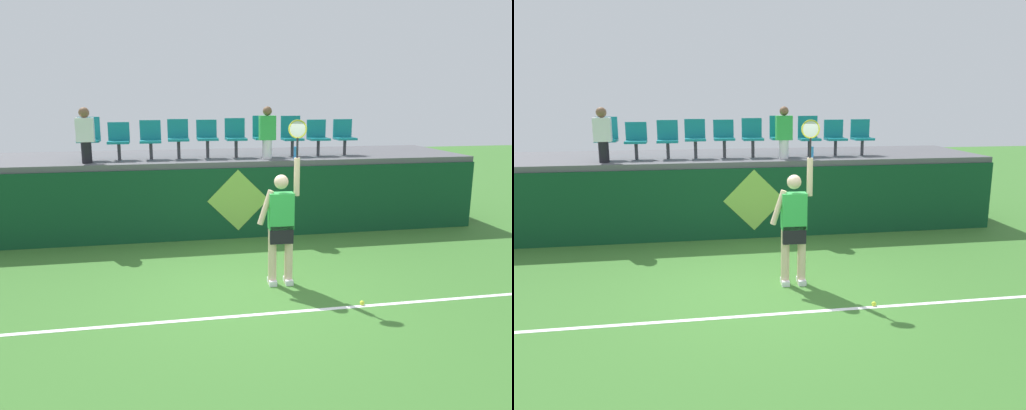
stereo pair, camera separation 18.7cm
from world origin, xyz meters
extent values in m
plane|color=#3D752D|center=(0.00, 0.00, 0.00)|extent=(40.00, 40.00, 0.00)
cube|color=#0F4223|center=(0.00, 2.99, 0.74)|extent=(11.03, 0.20, 1.47)
cube|color=#56565B|center=(0.00, 4.29, 1.53)|extent=(11.03, 2.69, 0.12)
cube|color=white|center=(0.00, -0.84, 0.00)|extent=(9.93, 0.08, 0.01)
cube|color=white|center=(0.34, 0.23, 0.04)|extent=(0.13, 0.26, 0.08)
cube|color=white|center=(0.60, 0.22, 0.04)|extent=(0.13, 0.26, 0.08)
cylinder|color=beige|center=(0.34, 0.23, 0.45)|extent=(0.13, 0.13, 0.90)
cylinder|color=beige|center=(0.60, 0.22, 0.45)|extent=(0.13, 0.13, 0.90)
cube|color=black|center=(0.47, 0.23, 0.82)|extent=(0.37, 0.23, 0.28)
cube|color=green|center=(0.47, 0.23, 1.18)|extent=(0.39, 0.24, 0.56)
sphere|color=beige|center=(0.47, 0.23, 1.63)|extent=(0.22, 0.22, 0.22)
cylinder|color=beige|center=(0.23, 0.24, 1.24)|extent=(0.26, 0.10, 0.55)
cylinder|color=beige|center=(0.71, 0.22, 1.70)|extent=(0.09, 0.09, 0.58)
cylinder|color=black|center=(0.71, 0.22, 2.14)|extent=(0.03, 0.03, 0.30)
torus|color=gold|center=(0.71, 0.22, 2.42)|extent=(0.28, 0.03, 0.28)
ellipsoid|color=silver|center=(0.71, 0.22, 2.42)|extent=(0.24, 0.03, 0.24)
sphere|color=#D1E533|center=(1.42, -0.80, 0.03)|extent=(0.07, 0.07, 0.07)
cylinder|color=#338CE5|center=(1.48, 3.15, 1.73)|extent=(0.07, 0.07, 0.27)
cylinder|color=#38383D|center=(-2.76, 3.73, 1.79)|extent=(0.07, 0.07, 0.38)
cube|color=#147F89|center=(-2.76, 3.73, 2.00)|extent=(0.44, 0.42, 0.05)
cube|color=#147F89|center=(-2.76, 3.92, 2.26)|extent=(0.44, 0.04, 0.45)
cylinder|color=#38383D|center=(-2.17, 3.73, 1.77)|extent=(0.07, 0.07, 0.34)
cube|color=#147F89|center=(-2.17, 3.73, 1.96)|extent=(0.44, 0.42, 0.05)
cube|color=#147F89|center=(-2.17, 3.92, 2.18)|extent=(0.44, 0.04, 0.38)
cylinder|color=#38383D|center=(-1.52, 3.73, 1.77)|extent=(0.07, 0.07, 0.35)
cube|color=#147F89|center=(-1.52, 3.73, 1.97)|extent=(0.44, 0.42, 0.05)
cube|color=#147F89|center=(-1.52, 3.92, 2.20)|extent=(0.44, 0.04, 0.41)
cylinder|color=#38383D|center=(-0.94, 3.73, 1.78)|extent=(0.07, 0.07, 0.38)
cube|color=#147F89|center=(-0.94, 3.73, 2.00)|extent=(0.44, 0.42, 0.05)
cube|color=#147F89|center=(-0.94, 3.92, 2.22)|extent=(0.44, 0.04, 0.40)
cylinder|color=#38383D|center=(-0.32, 3.73, 1.79)|extent=(0.07, 0.07, 0.38)
cube|color=#147F89|center=(-0.32, 3.73, 2.00)|extent=(0.44, 0.42, 0.05)
cube|color=#147F89|center=(-0.32, 3.92, 2.22)|extent=(0.44, 0.04, 0.38)
cylinder|color=#38383D|center=(0.30, 3.73, 1.78)|extent=(0.07, 0.07, 0.37)
cube|color=#147F89|center=(0.30, 3.73, 1.99)|extent=(0.44, 0.42, 0.05)
cube|color=#147F89|center=(0.30, 3.92, 2.23)|extent=(0.44, 0.04, 0.41)
cylinder|color=#38383D|center=(0.92, 3.73, 1.78)|extent=(0.07, 0.07, 0.38)
cube|color=#147F89|center=(0.92, 3.73, 2.00)|extent=(0.44, 0.42, 0.05)
cube|color=#147F89|center=(0.92, 3.92, 2.25)|extent=(0.44, 0.04, 0.46)
cylinder|color=#38383D|center=(1.56, 3.73, 1.77)|extent=(0.07, 0.07, 0.35)
cube|color=#147F89|center=(1.56, 3.73, 1.97)|extent=(0.44, 0.42, 0.05)
cube|color=#147F89|center=(1.56, 3.92, 2.24)|extent=(0.44, 0.04, 0.48)
cylinder|color=#38383D|center=(2.16, 3.73, 1.77)|extent=(0.07, 0.07, 0.35)
cube|color=#147F89|center=(2.16, 3.73, 1.97)|extent=(0.44, 0.42, 0.05)
cube|color=#147F89|center=(2.16, 3.92, 2.19)|extent=(0.44, 0.04, 0.40)
cylinder|color=#38383D|center=(2.78, 3.73, 1.77)|extent=(0.07, 0.07, 0.35)
cube|color=#147F89|center=(2.78, 3.73, 1.96)|extent=(0.44, 0.42, 0.05)
cube|color=#147F89|center=(2.78, 3.92, 2.19)|extent=(0.44, 0.04, 0.40)
cylinder|color=black|center=(-2.76, 3.33, 1.81)|extent=(0.20, 0.20, 0.42)
cube|color=white|center=(-2.76, 3.33, 2.25)|extent=(0.34, 0.20, 0.47)
sphere|color=brown|center=(-2.76, 3.33, 2.59)|extent=(0.21, 0.21, 0.21)
cylinder|color=white|center=(0.92, 3.39, 1.79)|extent=(0.20, 0.20, 0.40)
cube|color=green|center=(0.92, 3.39, 2.25)|extent=(0.34, 0.20, 0.51)
sphere|color=brown|center=(0.92, 3.39, 2.60)|extent=(0.19, 0.19, 0.19)
cube|color=#0F4223|center=(0.21, 2.89, 0.00)|extent=(0.90, 0.01, 0.00)
plane|color=#8CC64C|center=(0.21, 2.88, 0.81)|extent=(1.27, 0.00, 1.27)
camera|label=1|loc=(-1.28, -7.01, 2.89)|focal=34.96mm
camera|label=2|loc=(-1.10, -7.04, 2.89)|focal=34.96mm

